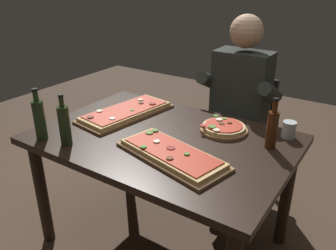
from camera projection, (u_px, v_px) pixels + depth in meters
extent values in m
plane|color=#4C3828|center=(164.00, 239.00, 2.23)|extent=(6.40, 6.40, 0.00)
cube|color=black|center=(163.00, 139.00, 1.94)|extent=(1.40, 0.96, 0.04)
cylinder|color=black|center=(42.00, 193.00, 2.10)|extent=(0.07, 0.07, 0.70)
cylinder|color=black|center=(127.00, 143.00, 2.70)|extent=(0.07, 0.07, 0.70)
cylinder|color=black|center=(286.00, 195.00, 2.08)|extent=(0.07, 0.07, 0.70)
cube|color=olive|center=(172.00, 156.00, 1.71)|extent=(0.63, 0.38, 0.02)
cube|color=#DBB270|center=(172.00, 153.00, 1.70)|extent=(0.58, 0.34, 0.02)
cube|color=#B72D19|center=(172.00, 151.00, 1.69)|extent=(0.53, 0.30, 0.01)
cylinder|color=brown|center=(170.00, 158.00, 1.61)|extent=(0.03, 0.03, 0.01)
cylinder|color=#4C7F2D|center=(155.00, 130.00, 1.89)|extent=(0.03, 0.03, 0.01)
cylinder|color=#4C7F2D|center=(143.00, 147.00, 1.71)|extent=(0.03, 0.03, 0.01)
cylinder|color=beige|center=(157.00, 141.00, 1.77)|extent=(0.04, 0.04, 0.01)
cylinder|color=#4C7F2D|center=(187.00, 154.00, 1.65)|extent=(0.03, 0.03, 0.01)
cylinder|color=#4C7F2D|center=(149.00, 133.00, 1.86)|extent=(0.04, 0.04, 0.01)
cylinder|color=maroon|center=(171.00, 148.00, 1.71)|extent=(0.04, 0.04, 0.00)
cube|color=brown|center=(126.00, 114.00, 2.21)|extent=(0.36, 0.66, 0.02)
cube|color=#DBB270|center=(126.00, 111.00, 2.20)|extent=(0.33, 0.61, 0.02)
cube|color=red|center=(126.00, 109.00, 2.19)|extent=(0.29, 0.56, 0.01)
cylinder|color=brown|center=(141.00, 103.00, 2.28)|extent=(0.03, 0.03, 0.01)
cylinder|color=maroon|center=(152.00, 104.00, 2.27)|extent=(0.04, 0.04, 0.01)
cylinder|color=beige|center=(100.00, 111.00, 2.15)|extent=(0.04, 0.04, 0.01)
cylinder|color=beige|center=(140.00, 100.00, 2.34)|extent=(0.04, 0.04, 0.01)
cylinder|color=brown|center=(90.00, 117.00, 2.06)|extent=(0.04, 0.04, 0.01)
cylinder|color=beige|center=(112.00, 118.00, 2.04)|extent=(0.04, 0.04, 0.01)
cylinder|color=#4C7F2D|center=(132.00, 110.00, 2.17)|extent=(0.03, 0.03, 0.00)
cylinder|color=olive|center=(223.00, 130.00, 1.99)|extent=(0.27, 0.27, 0.02)
cylinder|color=#E5C184|center=(224.00, 127.00, 1.98)|extent=(0.24, 0.24, 0.02)
cylinder|color=red|center=(224.00, 125.00, 1.97)|extent=(0.21, 0.21, 0.01)
cylinder|color=maroon|center=(203.00, 126.00, 1.94)|extent=(0.03, 0.03, 0.01)
cylinder|color=brown|center=(222.00, 123.00, 1.98)|extent=(0.03, 0.03, 0.00)
cylinder|color=#4C7F2D|center=(212.00, 127.00, 1.93)|extent=(0.04, 0.04, 0.01)
cylinder|color=brown|center=(229.00, 123.00, 1.99)|extent=(0.03, 0.03, 0.01)
cylinder|color=beige|center=(219.00, 119.00, 2.03)|extent=(0.04, 0.04, 0.01)
cylinder|color=beige|center=(216.00, 130.00, 1.90)|extent=(0.04, 0.04, 0.00)
cylinder|color=#4C7F2D|center=(224.00, 118.00, 2.05)|extent=(0.03, 0.03, 0.00)
cylinder|color=#4C7F2D|center=(216.00, 116.00, 2.08)|extent=(0.03, 0.03, 0.01)
cylinder|color=#233819|center=(65.00, 126.00, 1.80)|extent=(0.06, 0.06, 0.21)
cylinder|color=#233819|center=(61.00, 102.00, 1.74)|extent=(0.02, 0.02, 0.06)
cylinder|color=black|center=(61.00, 96.00, 1.73)|extent=(0.03, 0.03, 0.01)
cylinder|color=#47230F|center=(272.00, 130.00, 1.77)|extent=(0.06, 0.06, 0.20)
cylinder|color=#47230F|center=(275.00, 106.00, 1.72)|extent=(0.03, 0.03, 0.06)
cylinder|color=black|center=(276.00, 99.00, 1.70)|extent=(0.03, 0.03, 0.01)
cylinder|color=#233819|center=(40.00, 121.00, 1.85)|extent=(0.06, 0.06, 0.22)
cylinder|color=#233819|center=(36.00, 96.00, 1.80)|extent=(0.03, 0.03, 0.06)
cylinder|color=black|center=(35.00, 90.00, 1.78)|extent=(0.03, 0.03, 0.01)
cylinder|color=silver|center=(289.00, 130.00, 1.90)|extent=(0.07, 0.07, 0.09)
cube|color=black|center=(237.00, 140.00, 2.58)|extent=(0.44, 0.44, 0.04)
cube|color=black|center=(250.00, 103.00, 2.64)|extent=(0.40, 0.04, 0.42)
cylinder|color=black|center=(201.00, 169.00, 2.62)|extent=(0.04, 0.04, 0.41)
cylinder|color=black|center=(248.00, 185.00, 2.43)|extent=(0.04, 0.04, 0.41)
cylinder|color=black|center=(223.00, 149.00, 2.91)|extent=(0.04, 0.04, 0.41)
cylinder|color=black|center=(267.00, 162.00, 2.72)|extent=(0.04, 0.04, 0.41)
cylinder|color=#23232D|center=(212.00, 170.00, 2.58)|extent=(0.11, 0.11, 0.45)
cylinder|color=#23232D|center=(237.00, 178.00, 2.48)|extent=(0.11, 0.11, 0.45)
cube|color=#23232D|center=(232.00, 135.00, 2.47)|extent=(0.34, 0.40, 0.12)
cube|color=#2D332D|center=(241.00, 88.00, 2.42)|extent=(0.38, 0.22, 0.52)
sphere|color=tan|center=(247.00, 31.00, 2.26)|extent=(0.22, 0.22, 0.22)
cylinder|color=#2D332D|center=(210.00, 81.00, 2.48)|extent=(0.09, 0.31, 0.21)
cylinder|color=#2D332D|center=(270.00, 92.00, 2.26)|extent=(0.09, 0.31, 0.21)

